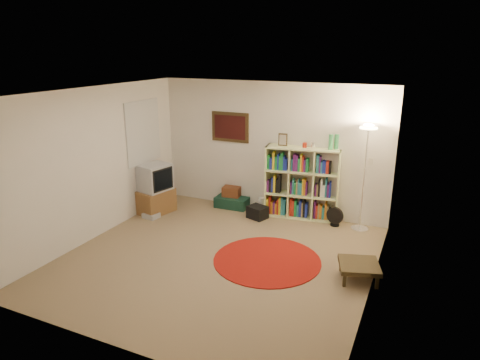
# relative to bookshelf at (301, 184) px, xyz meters

# --- Properties ---
(room) EXTENTS (4.54, 4.54, 2.54)m
(room) POSITION_rel_bookshelf_xyz_m (-0.70, -2.11, 0.60)
(room) COLOR #876F4F
(room) RESTS_ON ground
(bookshelf) EXTENTS (1.39, 0.57, 1.62)m
(bookshelf) POSITION_rel_bookshelf_xyz_m (0.00, 0.00, 0.00)
(bookshelf) COLOR #F2FFAA
(bookshelf) RESTS_ON ground
(floor_lamp) EXTENTS (0.41, 0.41, 1.88)m
(floor_lamp) POSITION_rel_bookshelf_xyz_m (1.15, -0.16, 0.91)
(floor_lamp) COLOR white
(floor_lamp) RESTS_ON ground
(floor_fan) EXTENTS (0.31, 0.20, 0.35)m
(floor_fan) POSITION_rel_bookshelf_xyz_m (0.71, -0.17, -0.48)
(floor_fan) COLOR black
(floor_fan) RESTS_ON ground
(tv_stand) EXTENTS (0.60, 0.75, 0.97)m
(tv_stand) POSITION_rel_bookshelf_xyz_m (-2.61, -0.95, -0.19)
(tv_stand) COLOR brown
(tv_stand) RESTS_ON ground
(dvd_box) EXTENTS (0.30, 0.26, 0.09)m
(dvd_box) POSITION_rel_bookshelf_xyz_m (-2.54, -1.23, -0.61)
(dvd_box) COLOR #B1B0B5
(dvd_box) RESTS_ON ground
(suitcase) EXTENTS (0.67, 0.44, 0.21)m
(suitcase) POSITION_rel_bookshelf_xyz_m (-1.39, -0.05, -0.55)
(suitcase) COLOR #123225
(suitcase) RESTS_ON ground
(wicker_basket) EXTENTS (0.37, 0.28, 0.20)m
(wicker_basket) POSITION_rel_bookshelf_xyz_m (-1.42, -0.02, -0.35)
(wicker_basket) COLOR #5D2C17
(wicker_basket) RESTS_ON suitcase
(duffel_bag) EXTENTS (0.41, 0.38, 0.23)m
(duffel_bag) POSITION_rel_bookshelf_xyz_m (-0.70, -0.41, -0.54)
(duffel_bag) COLOR black
(duffel_bag) RESTS_ON ground
(paper_towel) EXTENTS (0.15, 0.15, 0.26)m
(paper_towel) POSITION_rel_bookshelf_xyz_m (-0.78, 0.01, -0.53)
(paper_towel) COLOR silver
(paper_towel) RESTS_ON ground
(red_rug) EXTENTS (1.63, 1.63, 0.01)m
(red_rug) POSITION_rel_bookshelf_xyz_m (0.07, -1.91, -0.65)
(red_rug) COLOR maroon
(red_rug) RESTS_ON ground
(side_table) EXTENTS (0.67, 0.67, 0.25)m
(side_table) POSITION_rel_bookshelf_xyz_m (1.42, -1.90, -0.45)
(side_table) COLOR #312411
(side_table) RESTS_ON ground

